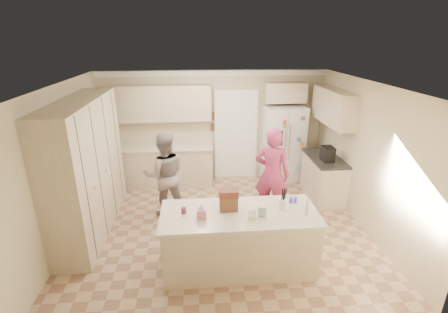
{
  "coord_description": "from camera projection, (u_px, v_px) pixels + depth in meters",
  "views": [
    {
      "loc": [
        -0.37,
        -5.16,
        3.33
      ],
      "look_at": [
        0.1,
        0.35,
        1.25
      ],
      "focal_mm": 26.0,
      "sensor_mm": 36.0,
      "label": 1
    }
  ],
  "objects": [
    {
      "name": "floor",
      "position": [
        220.0,
        227.0,
        6.02
      ],
      "size": [
        5.2,
        4.6,
        0.02
      ],
      "primitive_type": "cube",
      "color": "tan",
      "rests_on": "ground"
    },
    {
      "name": "ceiling",
      "position": [
        220.0,
        84.0,
        5.1
      ],
      "size": [
        5.2,
        4.6,
        0.02
      ],
      "primitive_type": "cube",
      "color": "white",
      "rests_on": "wall_back"
    },
    {
      "name": "wall_back",
      "position": [
        213.0,
        126.0,
        7.71
      ],
      "size": [
        5.2,
        0.02,
        2.6
      ],
      "primitive_type": "cube",
      "color": "beige",
      "rests_on": "ground"
    },
    {
      "name": "wall_front",
      "position": [
        236.0,
        241.0,
        3.4
      ],
      "size": [
        5.2,
        0.02,
        2.6
      ],
      "primitive_type": "cube",
      "color": "beige",
      "rests_on": "ground"
    },
    {
      "name": "wall_left",
      "position": [
        62.0,
        166.0,
        5.35
      ],
      "size": [
        0.02,
        4.6,
        2.6
      ],
      "primitive_type": "cube",
      "color": "beige",
      "rests_on": "ground"
    },
    {
      "name": "wall_right",
      "position": [
        366.0,
        157.0,
        5.77
      ],
      "size": [
        0.02,
        4.6,
        2.6
      ],
      "primitive_type": "cube",
      "color": "beige",
      "rests_on": "ground"
    },
    {
      "name": "crown_back",
      "position": [
        212.0,
        73.0,
        7.23
      ],
      "size": [
        5.2,
        0.08,
        0.12
      ],
      "primitive_type": "cube",
      "color": "white",
      "rests_on": "wall_back"
    },
    {
      "name": "pantry_bank",
      "position": [
        87.0,
        168.0,
        5.6
      ],
      "size": [
        0.6,
        2.6,
        2.35
      ],
      "primitive_type": "cube",
      "color": "beige",
      "rests_on": "floor"
    },
    {
      "name": "back_base_cab",
      "position": [
        165.0,
        166.0,
        7.63
      ],
      "size": [
        2.2,
        0.6,
        0.88
      ],
      "primitive_type": "cube",
      "color": "beige",
      "rests_on": "floor"
    },
    {
      "name": "back_countertop",
      "position": [
        164.0,
        147.0,
        7.46
      ],
      "size": [
        2.24,
        0.63,
        0.04
      ],
      "primitive_type": "cube",
      "color": "beige",
      "rests_on": "back_base_cab"
    },
    {
      "name": "back_upper_cab",
      "position": [
        162.0,
        103.0,
        7.24
      ],
      "size": [
        2.2,
        0.35,
        0.8
      ],
      "primitive_type": "cube",
      "color": "beige",
      "rests_on": "wall_back"
    },
    {
      "name": "doorway_opening",
      "position": [
        236.0,
        136.0,
        7.82
      ],
      "size": [
        0.9,
        0.06,
        2.1
      ],
      "primitive_type": "cube",
      "color": "black",
      "rests_on": "floor"
    },
    {
      "name": "doorway_casing",
      "position": [
        236.0,
        136.0,
        7.78
      ],
      "size": [
        1.02,
        0.03,
        2.22
      ],
      "primitive_type": "cube",
      "color": "white",
      "rests_on": "floor"
    },
    {
      "name": "wall_frame_upper",
      "position": [
        214.0,
        116.0,
        7.59
      ],
      "size": [
        0.15,
        0.02,
        0.2
      ],
      "primitive_type": "cube",
      "color": "brown",
      "rests_on": "wall_back"
    },
    {
      "name": "wall_frame_lower",
      "position": [
        214.0,
        127.0,
        7.68
      ],
      "size": [
        0.15,
        0.02,
        0.2
      ],
      "primitive_type": "cube",
      "color": "brown",
      "rests_on": "wall_back"
    },
    {
      "name": "refrigerator",
      "position": [
        283.0,
        144.0,
        7.73
      ],
      "size": [
        0.96,
        0.78,
        1.8
      ],
      "primitive_type": "cube",
      "rotation": [
        0.0,
        0.0,
        0.09
      ],
      "color": "white",
      "rests_on": "floor"
    },
    {
      "name": "fridge_seam",
      "position": [
        287.0,
        148.0,
        7.4
      ],
      "size": [
        0.02,
        0.02,
        1.78
      ],
      "primitive_type": "cube",
      "color": "gray",
      "rests_on": "refrigerator"
    },
    {
      "name": "fridge_dispenser",
      "position": [
        278.0,
        138.0,
        7.28
      ],
      "size": [
        0.22,
        0.03,
        0.35
      ],
      "primitive_type": "cube",
      "color": "black",
      "rests_on": "refrigerator"
    },
    {
      "name": "fridge_handle_l",
      "position": [
        285.0,
        142.0,
        7.33
      ],
      "size": [
        0.02,
        0.02,
        0.85
      ],
      "primitive_type": "cylinder",
      "color": "silver",
      "rests_on": "refrigerator"
    },
    {
      "name": "fridge_handle_r",
      "position": [
        289.0,
        142.0,
        7.34
      ],
      "size": [
        0.02,
        0.02,
        0.85
      ],
      "primitive_type": "cylinder",
      "color": "silver",
      "rests_on": "refrigerator"
    },
    {
      "name": "over_fridge_cab",
      "position": [
        285.0,
        92.0,
        7.39
      ],
      "size": [
        0.95,
        0.35,
        0.45
      ],
      "primitive_type": "cube",
      "color": "beige",
      "rests_on": "wall_back"
    },
    {
      "name": "right_base_cab",
      "position": [
        323.0,
        178.0,
        6.98
      ],
      "size": [
        0.6,
        1.2,
        0.88
      ],
      "primitive_type": "cube",
      "color": "beige",
      "rests_on": "floor"
    },
    {
      "name": "right_countertop",
      "position": [
        325.0,
        158.0,
        6.81
      ],
      "size": [
        0.63,
        1.24,
        0.04
      ],
      "primitive_type": "cube",
      "color": "#2D2B28",
      "rests_on": "right_base_cab"
    },
    {
      "name": "right_upper_cab",
      "position": [
        333.0,
        107.0,
        6.64
      ],
      "size": [
        0.35,
        1.5,
        0.7
      ],
      "primitive_type": "cube",
      "color": "beige",
      "rests_on": "wall_right"
    },
    {
      "name": "coffee_maker",
      "position": [
        328.0,
        154.0,
        6.56
      ],
      "size": [
        0.22,
        0.28,
        0.3
      ],
      "primitive_type": "cube",
      "color": "black",
      "rests_on": "right_countertop"
    },
    {
      "name": "island_base",
      "position": [
        239.0,
        241.0,
        4.85
      ],
      "size": [
        2.2,
        0.9,
        0.88
      ],
      "primitive_type": "cube",
      "color": "beige",
      "rests_on": "floor"
    },
    {
      "name": "island_top",
      "position": [
        239.0,
        214.0,
        4.69
      ],
      "size": [
        2.28,
        0.96,
        0.05
      ],
      "primitive_type": "cube",
      "color": "beige",
      "rests_on": "island_base"
    },
    {
      "name": "utensil_crock",
      "position": [
        283.0,
        204.0,
        4.75
      ],
      "size": [
        0.13,
        0.13,
        0.15
      ],
      "primitive_type": "cylinder",
      "color": "white",
      "rests_on": "island_top"
    },
    {
      "name": "tissue_box",
      "position": [
        201.0,
        213.0,
        4.52
      ],
      "size": [
        0.13,
        0.13,
        0.14
      ],
      "primitive_type": "cube",
      "color": "#D3778B",
      "rests_on": "island_top"
    },
    {
      "name": "tissue_plume",
      "position": [
        201.0,
        206.0,
        4.48
      ],
      "size": [
        0.08,
        0.08,
        0.08
      ],
      "primitive_type": "cone",
      "color": "white",
      "rests_on": "tissue_box"
    },
    {
      "name": "dollhouse_body",
      "position": [
        228.0,
        203.0,
        4.72
      ],
      "size": [
        0.26,
        0.18,
        0.22
      ],
      "primitive_type": "cube",
      "color": "brown",
      "rests_on": "island_top"
    },
    {
      "name": "dollhouse_roof",
      "position": [
        229.0,
        193.0,
        4.66
      ],
      "size": [
        0.28,
        0.2,
        0.1
      ],
      "primitive_type": "cube",
      "color": "#592D1E",
      "rests_on": "dollhouse_body"
    },
    {
      "name": "jam_jar",
      "position": [
        184.0,
        210.0,
        4.65
      ],
      "size": [
        0.07,
        0.07,
        0.09
      ],
      "primitive_type": "cylinder",
      "color": "#59263F",
      "rests_on": "island_top"
    },
    {
      "name": "greeting_card_a",
      "position": [
        252.0,
        214.0,
        4.48
      ],
      "size": [
        0.12,
        0.06,
        0.16
      ],
      "primitive_type": "cube",
      "rotation": [
        0.15,
        0.0,
        0.2
      ],
      "color": "white",
      "rests_on": "island_top"
    },
    {
      "name": "greeting_card_b",
      "position": [
        262.0,
        212.0,
        4.53
      ],
      "size": [
        0.12,
        0.05,
        0.16
      ],
      "primitive_type": "cube",
      "rotation": [
        0.15,
        0.0,
        -0.1
      ],
      "color": "silver",
      "rests_on": "island_top"
    },
    {
      "name": "water_bottle",
      "position": [
        308.0,
        207.0,
        4.57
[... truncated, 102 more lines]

